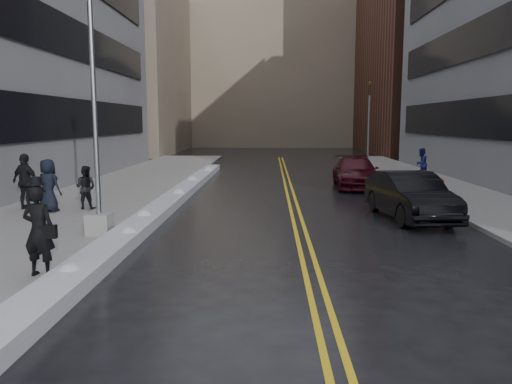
# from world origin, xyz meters

# --- Properties ---
(ground) EXTENTS (160.00, 160.00, 0.00)m
(ground) POSITION_xyz_m (0.00, 0.00, 0.00)
(ground) COLOR black
(ground) RESTS_ON ground
(sidewalk_west) EXTENTS (5.50, 50.00, 0.15)m
(sidewalk_west) POSITION_xyz_m (-5.75, 10.00, 0.07)
(sidewalk_west) COLOR gray
(sidewalk_west) RESTS_ON ground
(sidewalk_east) EXTENTS (4.00, 50.00, 0.15)m
(sidewalk_east) POSITION_xyz_m (10.00, 10.00, 0.07)
(sidewalk_east) COLOR gray
(sidewalk_east) RESTS_ON ground
(lane_line_left) EXTENTS (0.12, 50.00, 0.01)m
(lane_line_left) POSITION_xyz_m (2.35, 10.00, 0.00)
(lane_line_left) COLOR gold
(lane_line_left) RESTS_ON ground
(lane_line_right) EXTENTS (0.12, 50.00, 0.01)m
(lane_line_right) POSITION_xyz_m (2.65, 10.00, 0.00)
(lane_line_right) COLOR gold
(lane_line_right) RESTS_ON ground
(snow_ridge) EXTENTS (0.90, 30.00, 0.34)m
(snow_ridge) POSITION_xyz_m (-2.45, 8.00, 0.17)
(snow_ridge) COLOR silver
(snow_ridge) RESTS_ON ground
(building_west_far) EXTENTS (14.00, 22.00, 18.00)m
(building_west_far) POSITION_xyz_m (-15.50, 44.00, 9.00)
(building_west_far) COLOR gray
(building_west_far) RESTS_ON ground
(building_east_far) EXTENTS (14.00, 20.00, 28.00)m
(building_east_far) POSITION_xyz_m (19.00, 42.00, 14.00)
(building_east_far) COLOR #562D21
(building_east_far) RESTS_ON ground
(building_far) EXTENTS (36.00, 16.00, 22.00)m
(building_far) POSITION_xyz_m (2.00, 60.00, 11.00)
(building_far) COLOR gray
(building_far) RESTS_ON ground
(lamppost) EXTENTS (0.65, 0.65, 7.62)m
(lamppost) POSITION_xyz_m (-3.30, 2.00, 2.53)
(lamppost) COLOR gray
(lamppost) RESTS_ON sidewalk_west
(fire_hydrant) EXTENTS (0.26, 0.26, 0.73)m
(fire_hydrant) POSITION_xyz_m (9.00, 10.00, 0.55)
(fire_hydrant) COLOR maroon
(fire_hydrant) RESTS_ON sidewalk_east
(traffic_signal) EXTENTS (0.16, 0.20, 6.00)m
(traffic_signal) POSITION_xyz_m (8.50, 24.00, 3.40)
(traffic_signal) COLOR gray
(traffic_signal) RESTS_ON sidewalk_east
(pedestrian_fedora) EXTENTS (0.76, 0.55, 1.91)m
(pedestrian_fedora) POSITION_xyz_m (-3.20, -1.88, 1.11)
(pedestrian_fedora) COLOR black
(pedestrian_fedora) RESTS_ON sidewalk_west
(pedestrian_b) EXTENTS (0.85, 0.70, 1.59)m
(pedestrian_b) POSITION_xyz_m (-5.21, 6.13, 0.95)
(pedestrian_b) COLOR black
(pedestrian_b) RESTS_ON sidewalk_west
(pedestrian_c) EXTENTS (1.05, 0.83, 1.88)m
(pedestrian_c) POSITION_xyz_m (-6.29, 5.47, 1.09)
(pedestrian_c) COLOR black
(pedestrian_c) RESTS_ON sidewalk_west
(pedestrian_d) EXTENTS (1.29, 0.91, 2.04)m
(pedestrian_d) POSITION_xyz_m (-7.35, 5.97, 1.17)
(pedestrian_d) COLOR black
(pedestrian_d) RESTS_ON sidewalk_west
(pedestrian_east) EXTENTS (1.05, 1.05, 1.72)m
(pedestrian_east) POSITION_xyz_m (9.99, 16.26, 1.01)
(pedestrian_east) COLOR navy
(pedestrian_east) RESTS_ON sidewalk_east
(car_black) EXTENTS (2.27, 5.09, 1.62)m
(car_black) POSITION_xyz_m (6.35, 5.22, 0.81)
(car_black) COLOR black
(car_black) RESTS_ON ground
(car_maroon) EXTENTS (2.43, 5.35, 1.52)m
(car_maroon) POSITION_xyz_m (5.93, 13.71, 0.76)
(car_maroon) COLOR #3D0914
(car_maroon) RESTS_ON ground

